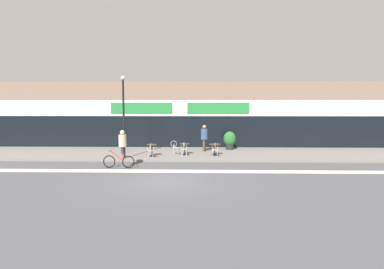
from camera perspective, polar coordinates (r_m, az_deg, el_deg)
ground_plane at (r=13.38m, az=-5.06°, el=-8.87°), size 120.00×120.00×0.00m
sidewalk_slab at (r=20.44m, az=-2.80°, el=-3.65°), size 40.00×5.50×0.12m
storefront_facade at (r=24.89m, az=-2.04°, el=3.80°), size 40.00×4.06×5.15m
bike_lane_stripe at (r=15.34m, az=-4.22°, el=-6.98°), size 36.00×0.70×0.01m
bistro_table_0 at (r=19.19m, az=-7.63°, el=-2.53°), size 0.66×0.66×0.74m
bistro_table_1 at (r=19.63m, az=-1.41°, el=-2.33°), size 0.69×0.69×0.72m
bistro_table_2 at (r=19.44m, az=4.33°, el=-2.41°), size 0.77×0.77×0.71m
cafe_chair_0_near at (r=18.57m, az=-7.91°, el=-2.82°), size 0.44×0.59×0.90m
cafe_chair_1_near at (r=19.01m, az=-1.52°, el=-2.58°), size 0.42×0.58×0.90m
cafe_chair_1_side at (r=19.68m, az=-3.23°, el=-2.31°), size 0.59×0.43×0.90m
cafe_chair_2_near at (r=18.83m, az=4.41°, el=-2.68°), size 0.42×0.59×0.90m
planter_pot at (r=21.97m, az=7.18°, el=-1.02°), size 0.90×0.90×1.32m
lamp_post at (r=18.44m, az=-12.90°, el=4.39°), size 0.26×0.26×4.96m
cyclist_0 at (r=16.30m, az=-13.30°, el=-2.25°), size 1.72×0.50×2.03m
pedestrian_near_end at (r=20.91m, az=2.35°, el=-0.23°), size 0.59×0.59×1.85m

